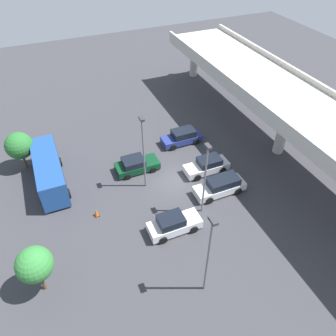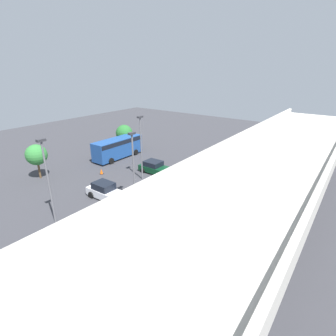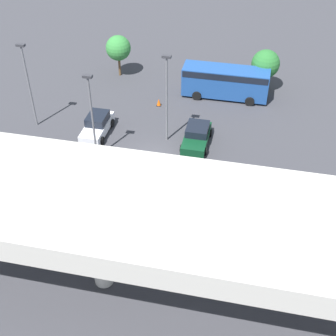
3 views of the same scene
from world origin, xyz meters
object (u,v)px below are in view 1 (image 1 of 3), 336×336
parked_car_2 (207,166)px  lamp_post_by_overpass (143,148)px  traffic_cone (96,213)px  lamp_post_mid_lot (205,175)px  tree_front_centre (34,265)px  parked_car_0 (182,137)px  parked_car_3 (221,186)px  lamp_post_near_aisle (209,251)px  tree_front_left (19,146)px  parked_car_4 (174,224)px  shuttle_bus (49,170)px  parked_car_1 (136,165)px

parked_car_2 → lamp_post_by_overpass: lamp_post_by_overpass is taller
lamp_post_by_overpass → traffic_cone: bearing=-70.0°
parked_car_2 → lamp_post_mid_lot: 6.48m
tree_front_centre → traffic_cone: size_ratio=6.04×
parked_car_0 → parked_car_3: parked_car_3 is taller
lamp_post_near_aisle → tree_front_centre: (-4.46, -10.48, -1.48)m
parked_car_3 → lamp_post_by_overpass: (-3.55, -6.15, 3.70)m
tree_front_centre → tree_front_left: bearing=-179.9°
parked_car_4 → shuttle_bus: shuttle_bus is taller
tree_front_left → parked_car_4: bearing=38.6°
lamp_post_near_aisle → lamp_post_mid_lot: bearing=153.7°
parked_car_2 → lamp_post_near_aisle: (11.23, -6.22, 3.70)m
parked_car_3 → lamp_post_by_overpass: bearing=-30.0°
lamp_post_near_aisle → lamp_post_by_overpass: (-11.65, -0.20, 0.06)m
lamp_post_by_overpass → parked_car_2: bearing=86.3°
parked_car_0 → tree_front_centre: bearing=36.6°
parked_car_4 → lamp_post_mid_lot: size_ratio=0.61×
parked_car_2 → parked_car_4: (5.57, -6.11, 0.04)m
parked_car_1 → lamp_post_by_overpass: (2.52, 0.06, 3.80)m
parked_car_0 → parked_car_2: bearing=92.5°
parked_car_4 → lamp_post_near_aisle: bearing=-91.1°
parked_car_3 → tree_front_left: bearing=-33.5°
tree_front_left → lamp_post_mid_lot: bearing=48.3°
parked_car_1 → parked_car_3: 8.68m
lamp_post_near_aisle → tree_front_left: lamp_post_near_aisle is taller
parked_car_2 → lamp_post_mid_lot: bearing=57.3°
shuttle_bus → traffic_cone: bearing=-152.8°
parked_car_1 → tree_front_left: (-4.83, -10.26, 2.04)m
parked_car_3 → tree_front_left: 19.84m
parked_car_0 → shuttle_bus: bearing=4.6°
parked_car_0 → parked_car_4: size_ratio=1.01×
parked_car_3 → parked_car_4: bearing=22.6°
parked_car_0 → parked_car_3: size_ratio=0.92×
parked_car_4 → lamp_post_near_aisle: (5.66, -0.11, 3.66)m
parked_car_3 → parked_car_4: (2.43, -5.85, -0.02)m
parked_car_3 → lamp_post_near_aisle: bearing=53.7°
parked_car_1 → lamp_post_mid_lot: bearing=-64.6°
parked_car_2 → lamp_post_near_aisle: bearing=61.0°
parked_car_3 → lamp_post_mid_lot: bearing=28.2°
lamp_post_mid_lot → parked_car_2: bearing=147.3°
lamp_post_mid_lot → parked_car_1: bearing=-154.6°
lamp_post_near_aisle → lamp_post_mid_lot: size_ratio=1.04×
traffic_cone → lamp_post_near_aisle: bearing=29.2°
parked_car_4 → tree_front_centre: size_ratio=1.05×
lamp_post_mid_lot → tree_front_left: lamp_post_mid_lot is taller
tree_front_left → lamp_post_by_overpass: bearing=54.6°
parked_car_4 → parked_car_3: bearing=22.6°
parked_car_1 → tree_front_left: tree_front_left is taller
parked_car_2 → tree_front_left: bearing=-24.9°
shuttle_bus → tree_front_centre: tree_front_centre is taller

